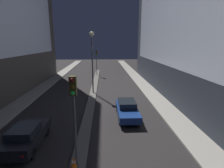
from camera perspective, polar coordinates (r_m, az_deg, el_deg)
median_strip at (r=23.93m, az=-6.03°, el=-2.21°), size 0.86×36.74×0.14m
traffic_light_near at (r=8.49m, az=-12.38°, el=-6.12°), size 0.32×0.42×4.81m
traffic_light_mid at (r=34.82m, az=-5.09°, el=8.69°), size 0.32×0.42×4.81m
street_lamp at (r=22.10m, az=-6.53°, el=11.14°), size 0.57×0.57×7.63m
traffic_cone_far at (r=10.03m, az=-12.34°, el=-23.69°), size 0.42×0.42×0.64m
car_left_lane at (r=12.63m, az=-26.15°, el=-14.91°), size 1.79×4.14×1.48m
car_right_lane at (r=15.68m, az=4.99°, el=-8.15°), size 1.74×4.47×1.41m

